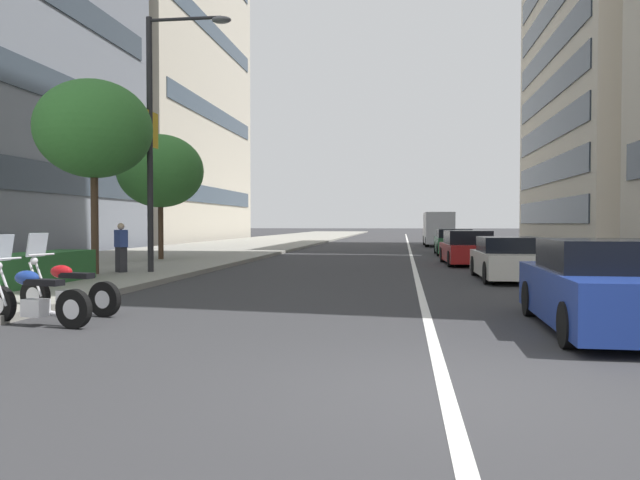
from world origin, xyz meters
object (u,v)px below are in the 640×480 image
(car_following_behind, at_px, (454,243))
(pedestrian_on_plaza, at_px, (121,248))
(motorcycle_nearest_camera, at_px, (34,299))
(street_lamp_with_banners, at_px, (162,118))
(delivery_van_ahead, at_px, (438,228))
(street_tree_by_lamp_post, at_px, (94,129))
(car_lead_in_lane, at_px, (509,260))
(street_tree_mid_sidewalk, at_px, (160,171))
(motorcycle_mid_row, at_px, (67,290))
(car_far_down_avenue, at_px, (603,289))
(car_approaching_light, at_px, (467,249))

(car_following_behind, bearing_deg, pedestrian_on_plaza, 143.46)
(motorcycle_nearest_camera, xyz_separation_m, street_lamp_with_banners, (9.10, 1.45, 4.45))
(delivery_van_ahead, distance_m, street_tree_by_lamp_post, 30.83)
(motorcycle_nearest_camera, height_order, car_lead_in_lane, motorcycle_nearest_camera)
(car_lead_in_lane, height_order, street_tree_by_lamp_post, street_tree_by_lamp_post)
(car_following_behind, height_order, street_lamp_with_banners, street_lamp_with_banners)
(street_tree_mid_sidewalk, xyz_separation_m, pedestrian_on_plaza, (-6.87, -1.49, -2.93))
(street_tree_mid_sidewalk, bearing_deg, pedestrian_on_plaza, -167.75)
(motorcycle_mid_row, distance_m, street_tree_mid_sidewalk, 15.39)
(car_lead_in_lane, height_order, street_tree_mid_sidewalk, street_tree_mid_sidewalk)
(car_far_down_avenue, relative_size, street_tree_mid_sidewalk, 0.86)
(street_tree_mid_sidewalk, bearing_deg, street_lamp_with_banners, -157.53)
(pedestrian_on_plaza, bearing_deg, car_following_behind, -179.04)
(street_lamp_with_banners, bearing_deg, delivery_van_ahead, -19.80)
(car_lead_in_lane, xyz_separation_m, street_lamp_with_banners, (-0.29, 10.41, 4.29))
(car_following_behind, relative_size, delivery_van_ahead, 0.71)
(car_following_behind, bearing_deg, street_lamp_with_banners, 146.16)
(motorcycle_mid_row, bearing_deg, street_tree_by_lamp_post, -52.53)
(car_following_behind, height_order, delivery_van_ahead, delivery_van_ahead)
(car_lead_in_lane, relative_size, pedestrian_on_plaza, 2.81)
(car_following_behind, bearing_deg, car_lead_in_lane, -178.08)
(motorcycle_mid_row, height_order, street_tree_by_lamp_post, street_tree_by_lamp_post)
(motorcycle_nearest_camera, xyz_separation_m, car_following_behind, (23.86, -8.52, 0.21))
(car_approaching_light, height_order, street_lamp_with_banners, street_lamp_with_banners)
(street_tree_mid_sidewalk, bearing_deg, car_lead_in_lane, -115.71)
(motorcycle_mid_row, xyz_separation_m, pedestrian_on_plaza, (7.58, 2.56, 0.47))
(street_tree_by_lamp_post, bearing_deg, motorcycle_mid_row, -156.18)
(car_following_behind, bearing_deg, motorcycle_mid_row, 159.24)
(car_lead_in_lane, height_order, car_approaching_light, car_approaching_light)
(street_tree_mid_sidewalk, bearing_deg, motorcycle_nearest_camera, -165.08)
(motorcycle_nearest_camera, height_order, car_approaching_light, motorcycle_nearest_camera)
(car_following_behind, height_order, street_tree_by_lamp_post, street_tree_by_lamp_post)
(car_lead_in_lane, bearing_deg, street_tree_by_lamp_post, 95.55)
(car_lead_in_lane, bearing_deg, car_following_behind, 1.23)
(street_lamp_with_banners, relative_size, street_tree_by_lamp_post, 1.37)
(motorcycle_nearest_camera, bearing_deg, car_far_down_avenue, -163.66)
(delivery_van_ahead, bearing_deg, motorcycle_nearest_camera, 166.82)
(car_following_behind, xyz_separation_m, street_tree_by_lamp_post, (-15.75, 11.68, 3.78))
(car_far_down_avenue, distance_m, street_tree_by_lamp_post, 14.68)
(delivery_van_ahead, xyz_separation_m, street_tree_mid_sidewalk, (-20.80, 12.60, 2.53))
(street_tree_mid_sidewalk, bearing_deg, car_far_down_avenue, -138.96)
(delivery_van_ahead, relative_size, street_tree_by_lamp_post, 1.06)
(motorcycle_mid_row, height_order, street_tree_mid_sidewalk, street_tree_mid_sidewalk)
(car_approaching_light, bearing_deg, delivery_van_ahead, -1.89)
(car_approaching_light, bearing_deg, car_following_behind, -2.58)
(car_following_behind, xyz_separation_m, delivery_van_ahead, (12.65, 0.10, 0.66))
(street_tree_mid_sidewalk, distance_m, pedestrian_on_plaza, 7.62)
(street_lamp_with_banners, xyz_separation_m, street_tree_mid_sidewalk, (6.61, 2.73, -1.05))
(motorcycle_mid_row, relative_size, car_lead_in_lane, 0.51)
(car_lead_in_lane, distance_m, delivery_van_ahead, 27.14)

